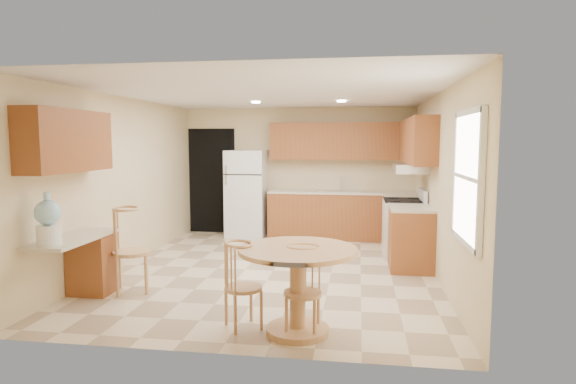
# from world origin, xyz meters

# --- Properties ---
(floor) EXTENTS (5.50, 5.50, 0.00)m
(floor) POSITION_xyz_m (0.00, 0.00, 0.00)
(floor) COLOR beige
(floor) RESTS_ON ground
(ceiling) EXTENTS (4.50, 5.50, 0.02)m
(ceiling) POSITION_xyz_m (0.00, 0.00, 2.50)
(ceiling) COLOR white
(ceiling) RESTS_ON wall_back
(wall_back) EXTENTS (4.50, 0.02, 2.50)m
(wall_back) POSITION_xyz_m (0.00, 2.75, 1.25)
(wall_back) COLOR beige
(wall_back) RESTS_ON floor
(wall_front) EXTENTS (4.50, 0.02, 2.50)m
(wall_front) POSITION_xyz_m (0.00, -2.75, 1.25)
(wall_front) COLOR beige
(wall_front) RESTS_ON floor
(wall_left) EXTENTS (0.02, 5.50, 2.50)m
(wall_left) POSITION_xyz_m (-2.25, 0.00, 1.25)
(wall_left) COLOR beige
(wall_left) RESTS_ON floor
(wall_right) EXTENTS (0.02, 5.50, 2.50)m
(wall_right) POSITION_xyz_m (2.25, 0.00, 1.25)
(wall_right) COLOR beige
(wall_right) RESTS_ON floor
(doorway) EXTENTS (0.90, 0.02, 2.10)m
(doorway) POSITION_xyz_m (-1.75, 2.73, 1.05)
(doorway) COLOR black
(doorway) RESTS_ON floor
(base_cab_back) EXTENTS (2.75, 0.60, 0.87)m
(base_cab_back) POSITION_xyz_m (0.88, 2.45, 0.43)
(base_cab_back) COLOR #985226
(base_cab_back) RESTS_ON floor
(counter_back) EXTENTS (2.75, 0.63, 0.04)m
(counter_back) POSITION_xyz_m (0.88, 2.45, 0.89)
(counter_back) COLOR beige
(counter_back) RESTS_ON base_cab_back
(base_cab_right_a) EXTENTS (0.60, 0.59, 0.87)m
(base_cab_right_a) POSITION_xyz_m (1.95, 1.85, 0.43)
(base_cab_right_a) COLOR #985226
(base_cab_right_a) RESTS_ON floor
(counter_right_a) EXTENTS (0.63, 0.59, 0.04)m
(counter_right_a) POSITION_xyz_m (1.95, 1.85, 0.89)
(counter_right_a) COLOR beige
(counter_right_a) RESTS_ON base_cab_right_a
(base_cab_right_b) EXTENTS (0.60, 0.80, 0.87)m
(base_cab_right_b) POSITION_xyz_m (1.95, 0.40, 0.43)
(base_cab_right_b) COLOR #985226
(base_cab_right_b) RESTS_ON floor
(counter_right_b) EXTENTS (0.63, 0.80, 0.04)m
(counter_right_b) POSITION_xyz_m (1.95, 0.40, 0.89)
(counter_right_b) COLOR beige
(counter_right_b) RESTS_ON base_cab_right_b
(upper_cab_back) EXTENTS (2.75, 0.33, 0.70)m
(upper_cab_back) POSITION_xyz_m (0.88, 2.58, 1.85)
(upper_cab_back) COLOR #985226
(upper_cab_back) RESTS_ON wall_back
(upper_cab_right) EXTENTS (0.33, 2.42, 0.70)m
(upper_cab_right) POSITION_xyz_m (2.08, 1.21, 1.85)
(upper_cab_right) COLOR #985226
(upper_cab_right) RESTS_ON wall_right
(upper_cab_left) EXTENTS (0.33, 1.40, 0.70)m
(upper_cab_left) POSITION_xyz_m (-2.08, -1.60, 1.85)
(upper_cab_left) COLOR #985226
(upper_cab_left) RESTS_ON wall_left
(sink) EXTENTS (0.78, 0.44, 0.01)m
(sink) POSITION_xyz_m (0.85, 2.45, 0.91)
(sink) COLOR silver
(sink) RESTS_ON counter_back
(range_hood) EXTENTS (0.50, 0.76, 0.14)m
(range_hood) POSITION_xyz_m (2.00, 1.18, 1.42)
(range_hood) COLOR silver
(range_hood) RESTS_ON upper_cab_right
(desk_pedestal) EXTENTS (0.48, 0.42, 0.72)m
(desk_pedestal) POSITION_xyz_m (-2.00, -1.32, 0.36)
(desk_pedestal) COLOR #985226
(desk_pedestal) RESTS_ON floor
(desk_top) EXTENTS (0.50, 1.20, 0.04)m
(desk_top) POSITION_xyz_m (-2.00, -1.70, 0.75)
(desk_top) COLOR beige
(desk_top) RESTS_ON desk_pedestal
(window) EXTENTS (0.06, 1.12, 1.30)m
(window) POSITION_xyz_m (2.23, -1.85, 1.50)
(window) COLOR white
(window) RESTS_ON wall_right
(can_light_a) EXTENTS (0.14, 0.14, 0.02)m
(can_light_a) POSITION_xyz_m (-0.50, 1.20, 2.48)
(can_light_a) COLOR white
(can_light_a) RESTS_ON ceiling
(can_light_b) EXTENTS (0.14, 0.14, 0.02)m
(can_light_b) POSITION_xyz_m (0.90, 1.20, 2.48)
(can_light_b) COLOR white
(can_light_b) RESTS_ON ceiling
(refrigerator) EXTENTS (0.74, 0.72, 1.67)m
(refrigerator) POSITION_xyz_m (-0.95, 2.40, 0.84)
(refrigerator) COLOR white
(refrigerator) RESTS_ON floor
(stove) EXTENTS (0.65, 0.76, 1.09)m
(stove) POSITION_xyz_m (1.92, 1.18, 0.47)
(stove) COLOR white
(stove) RESTS_ON floor
(dining_table) EXTENTS (1.13, 1.13, 0.84)m
(dining_table) POSITION_xyz_m (0.63, -2.20, 0.55)
(dining_table) COLOR tan
(dining_table) RESTS_ON floor
(chair_table_a) EXTENTS (0.38, 0.48, 0.85)m
(chair_table_a) POSITION_xyz_m (0.08, -2.21, 0.52)
(chair_table_a) COLOR tan
(chair_table_a) RESTS_ON floor
(chair_table_b) EXTENTS (0.37, 0.37, 0.84)m
(chair_table_b) POSITION_xyz_m (0.68, -2.28, 0.51)
(chair_table_b) COLOR tan
(chair_table_b) RESTS_ON floor
(chair_desk) EXTENTS (0.46, 0.59, 1.03)m
(chair_desk) POSITION_xyz_m (-1.55, -1.30, 0.63)
(chair_desk) COLOR tan
(chair_desk) RESTS_ON floor
(water_crock) EXTENTS (0.26, 0.26, 0.55)m
(water_crock) POSITION_xyz_m (-2.00, -2.12, 1.02)
(water_crock) COLOR white
(water_crock) RESTS_ON desk_top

